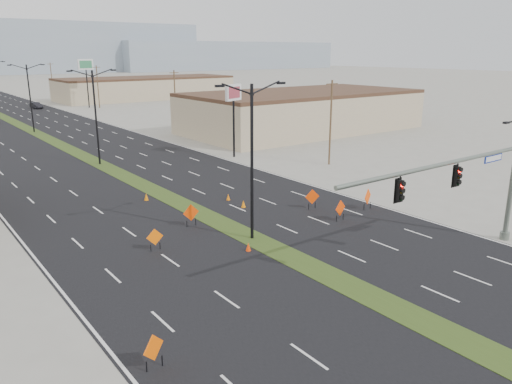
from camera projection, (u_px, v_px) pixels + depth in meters
ground at (402, 312)px, 23.57m from camera, size 600.00×600.00×0.00m
building_se_near at (302, 113)px, 77.09m from camera, size 36.00×18.00×5.50m
building_se_far at (146, 89)px, 129.54m from camera, size 44.00×16.00×5.00m
mesa_center at (0, 47)px, 273.92m from camera, size 220.00×50.00×28.00m
mesa_east at (223, 56)px, 348.31m from camera, size 160.00×50.00×18.00m
signal_mast at (474, 179)px, 28.74m from camera, size 16.30×0.60×8.00m
streetlight_0 at (252, 158)px, 31.34m from camera, size 5.15×0.24×10.02m
streetlight_1 at (96, 114)px, 52.91m from camera, size 5.15×0.24×10.02m
streetlight_2 at (30, 96)px, 74.48m from camera, size 5.15×0.24×10.02m
utility_pole_0 at (331, 121)px, 53.09m from camera, size 1.60×0.20×9.00m
utility_pole_1 at (175, 98)px, 80.05m from camera, size 1.60×0.20×9.00m
utility_pole_2 at (98, 86)px, 107.01m from camera, size 1.60×0.20×9.00m
utility_pole_3 at (52, 79)px, 133.97m from camera, size 1.60×0.20×9.00m
car_mid at (36, 106)px, 106.96m from camera, size 1.91×4.11×1.30m
construction_sign_0 at (154, 349)px, 19.11m from camera, size 1.05×0.50×1.51m
construction_sign_1 at (155, 238)px, 30.65m from camera, size 1.06×0.18×1.42m
construction_sign_2 at (191, 213)px, 34.86m from camera, size 1.22×0.08×1.62m
construction_sign_3 at (340, 209)px, 35.99m from camera, size 1.17×0.25×1.57m
construction_sign_4 at (368, 197)px, 38.58m from camera, size 1.19×0.49×1.68m
construction_sign_5 at (312, 197)px, 38.77m from camera, size 1.14×0.42×1.58m
cone_0 at (248, 247)px, 30.70m from camera, size 0.42×0.42×0.55m
cone_1 at (243, 204)px, 39.24m from camera, size 0.45×0.45×0.60m
cone_2 at (228, 197)px, 41.19m from camera, size 0.34×0.34×0.54m
cone_3 at (146, 197)px, 41.12m from camera, size 0.47×0.47×0.61m
pole_sign_east_near at (233, 99)px, 56.41m from camera, size 2.66×1.30×8.31m
pole_sign_east_far at (86, 68)px, 106.55m from camera, size 3.37×0.63×10.30m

